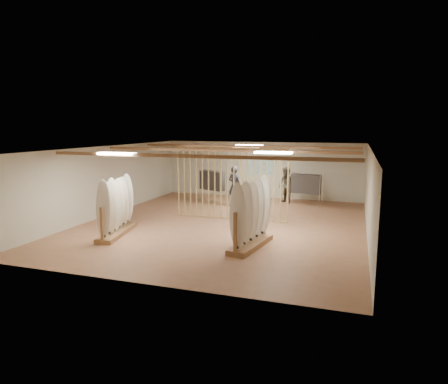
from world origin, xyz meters
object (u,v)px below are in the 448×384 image
(rack_right, at_px, (251,224))
(clothing_rack_a, at_px, (212,181))
(rack_left, at_px, (116,215))
(clothing_rack_b, at_px, (306,184))
(shopper_a, at_px, (235,183))
(shopper_b, at_px, (286,183))

(rack_right, xyz_separation_m, clothing_rack_a, (-3.62, 6.53, 0.30))
(rack_left, relative_size, clothing_rack_a, 1.58)
(rack_left, distance_m, clothing_rack_b, 8.82)
(clothing_rack_b, relative_size, shopper_a, 0.75)
(rack_left, relative_size, rack_right, 1.09)
(rack_left, relative_size, shopper_a, 1.21)
(rack_left, xyz_separation_m, shopper_b, (4.40, 7.29, 0.29))
(rack_right, relative_size, shopper_a, 1.11)
(clothing_rack_b, xyz_separation_m, shopper_a, (-3.09, -0.94, 0.03))
(rack_left, bearing_deg, shopper_a, 57.89)
(rack_left, distance_m, rack_right, 4.60)
(rack_right, height_order, shopper_a, rack_right)
(clothing_rack_a, height_order, shopper_b, shopper_b)
(shopper_b, bearing_deg, rack_right, -45.77)
(rack_right, height_order, shopper_b, rack_right)
(rack_right, xyz_separation_m, shopper_b, (-0.20, 7.24, 0.24))
(clothing_rack_b, height_order, shopper_a, shopper_a)
(rack_left, relative_size, shopper_b, 1.29)
(clothing_rack_b, bearing_deg, rack_right, -83.08)
(clothing_rack_a, xyz_separation_m, shopper_b, (3.42, 0.72, -0.06))
(rack_left, distance_m, shopper_b, 8.52)
(clothing_rack_a, distance_m, clothing_rack_b, 4.39)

